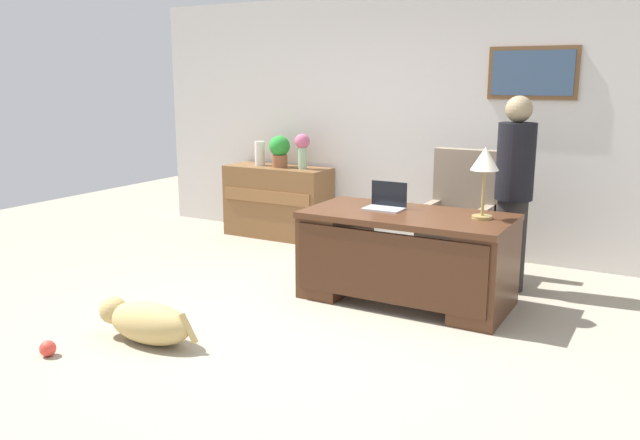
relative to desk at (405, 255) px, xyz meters
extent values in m
plane|color=#9E937F|center=(-0.45, -0.85, -0.41)|extent=(12.00, 12.00, 0.00)
cube|color=silver|center=(-0.45, 1.75, 0.94)|extent=(7.00, 0.12, 2.70)
cube|color=brown|center=(0.58, 1.68, 1.47)|extent=(0.84, 0.03, 0.50)
cube|color=#395270|center=(0.58, 1.66, 1.47)|extent=(0.76, 0.01, 0.42)
cube|color=#4C2B19|center=(0.00, 0.03, 0.32)|extent=(1.68, 0.85, 0.05)
cube|color=#4C2B19|center=(-0.66, 0.03, -0.06)|extent=(0.36, 0.79, 0.70)
cube|color=#4C2B19|center=(0.66, 0.03, -0.06)|extent=(0.36, 0.79, 0.70)
cube|color=#412415|center=(0.00, -0.37, -0.02)|extent=(1.58, 0.04, 0.56)
cube|color=brown|center=(-2.17, 1.40, 0.01)|extent=(1.25, 0.48, 0.83)
cube|color=brown|center=(-2.17, 1.16, 0.11)|extent=(1.15, 0.02, 0.14)
cube|color=gray|center=(0.14, 0.89, -0.04)|extent=(0.60, 0.58, 0.18)
cylinder|color=black|center=(0.14, 0.89, -0.27)|extent=(0.10, 0.10, 0.28)
cylinder|color=black|center=(0.14, 0.89, -0.38)|extent=(0.52, 0.52, 0.05)
cube|color=gray|center=(0.14, 1.13, 0.41)|extent=(0.60, 0.12, 0.72)
cube|color=gray|center=(-0.12, 0.89, 0.16)|extent=(0.08, 0.50, 0.22)
cube|color=gray|center=(0.40, 0.89, 0.16)|extent=(0.08, 0.50, 0.22)
cylinder|color=#262323|center=(0.68, 0.75, 0.00)|extent=(0.26, 0.26, 0.81)
cylinder|color=black|center=(0.68, 0.75, 0.73)|extent=(0.32, 0.32, 0.66)
sphere|color=#917E5C|center=(0.68, 0.75, 1.17)|extent=(0.22, 0.22, 0.22)
ellipsoid|color=tan|center=(-1.23, -1.70, -0.26)|extent=(0.69, 0.33, 0.30)
sphere|color=tan|center=(-1.57, -1.71, -0.22)|extent=(0.20, 0.20, 0.20)
cylinder|color=tan|center=(-0.89, -1.68, -0.24)|extent=(0.15, 0.05, 0.21)
cube|color=#B2B5BA|center=(-0.23, 0.06, 0.35)|extent=(0.32, 0.22, 0.01)
cube|color=black|center=(-0.23, 0.16, 0.47)|extent=(0.32, 0.01, 0.21)
cylinder|color=#9E8447|center=(0.59, 0.12, 0.36)|extent=(0.16, 0.16, 0.02)
cylinder|color=#9E8447|center=(0.59, 0.12, 0.55)|extent=(0.02, 0.02, 0.36)
cone|color=silver|center=(0.59, 0.12, 0.82)|extent=(0.22, 0.22, 0.18)
cylinder|color=#98C299|center=(-1.83, 1.40, 0.54)|extent=(0.10, 0.10, 0.24)
sphere|color=#C35A7D|center=(-1.83, 1.40, 0.73)|extent=(0.17, 0.17, 0.17)
cylinder|color=silver|center=(-2.41, 1.40, 0.56)|extent=(0.12, 0.12, 0.28)
cylinder|color=brown|center=(-2.14, 1.40, 0.49)|extent=(0.18, 0.18, 0.14)
sphere|color=green|center=(-2.14, 1.40, 0.66)|extent=(0.24, 0.24, 0.24)
sphere|color=#E53F33|center=(-1.68, -2.20, -0.35)|extent=(0.11, 0.11, 0.11)
camera|label=1|loc=(1.93, -4.87, 1.44)|focal=36.56mm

